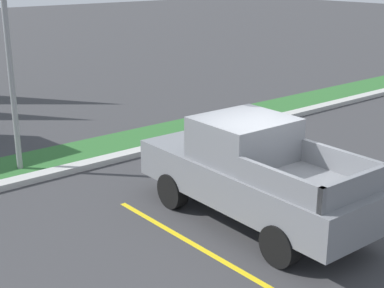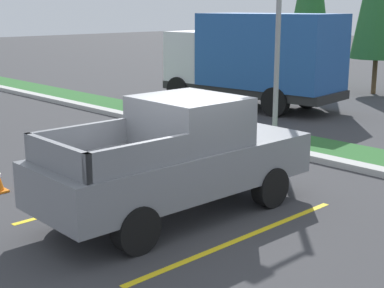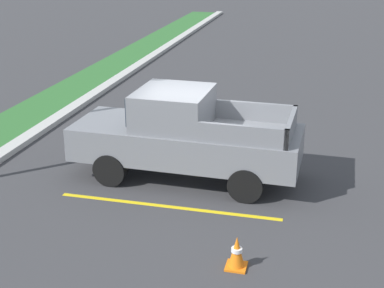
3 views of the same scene
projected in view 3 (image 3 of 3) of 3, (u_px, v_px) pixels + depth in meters
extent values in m
plane|color=#38383A|center=(192.00, 174.00, 13.20)|extent=(120.00, 120.00, 0.00)
cube|color=yellow|center=(168.00, 206.00, 11.64)|extent=(0.12, 4.80, 0.01)
cube|color=yellow|center=(202.00, 153.00, 14.45)|extent=(0.12, 4.80, 0.01)
cube|color=#B2B2AD|center=(5.00, 153.00, 14.32)|extent=(56.00, 0.40, 0.15)
cylinder|color=black|center=(110.00, 169.00, 12.53)|extent=(0.30, 0.77, 0.76)
cylinder|color=black|center=(137.00, 144.00, 14.06)|extent=(0.30, 0.77, 0.76)
cylinder|color=black|center=(246.00, 185.00, 11.76)|extent=(0.30, 0.77, 0.76)
cylinder|color=black|center=(258.00, 156.00, 13.29)|extent=(0.30, 0.77, 0.76)
cube|color=slate|center=(186.00, 142.00, 12.74)|extent=(2.02, 5.24, 0.76)
cube|color=slate|center=(174.00, 108.00, 12.53)|extent=(1.80, 1.64, 0.84)
cube|color=#2D3842|center=(139.00, 103.00, 12.71)|extent=(1.62, 0.10, 0.63)
cube|color=slate|center=(243.00, 136.00, 11.40)|extent=(0.14, 1.90, 0.44)
cube|color=slate|center=(256.00, 112.00, 12.93)|extent=(0.14, 1.90, 0.44)
cube|color=slate|center=(291.00, 127.00, 11.94)|extent=(1.80, 0.14, 0.44)
cube|color=silver|center=(86.00, 142.00, 13.46)|extent=(1.81, 0.20, 0.28)
cube|color=orange|center=(236.00, 266.00, 9.52)|extent=(0.36, 0.36, 0.04)
cone|color=orange|center=(237.00, 251.00, 9.42)|extent=(0.28, 0.28, 0.56)
cylinder|color=white|center=(237.00, 250.00, 9.41)|extent=(0.19, 0.19, 0.07)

